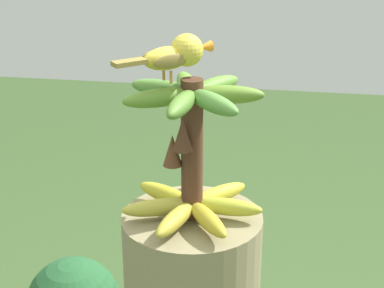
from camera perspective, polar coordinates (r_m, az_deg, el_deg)
banana_bunch at (r=1.14m, az=-0.08°, el=-0.59°), size 0.27×0.27×0.27m
perched_bird at (r=1.08m, az=-1.40°, el=8.24°), size 0.16×0.14×0.08m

